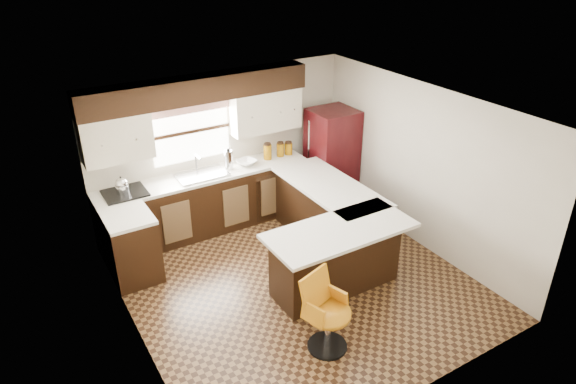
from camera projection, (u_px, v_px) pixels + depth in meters
floor at (296, 282)px, 6.90m from camera, size 4.40×4.40×0.00m
ceiling at (298, 110)px, 5.81m from camera, size 4.40×4.40×0.00m
wall_back at (222, 146)px, 8.03m from camera, size 4.40×0.00×4.40m
wall_front at (425, 301)px, 4.68m from camera, size 4.40×0.00×4.40m
wall_left at (128, 252)px, 5.39m from camera, size 0.00×4.40×4.40m
wall_right at (421, 167)px, 7.33m from camera, size 0.00×4.40×4.40m
base_cab_back at (207, 203)px, 7.94m from camera, size 3.30×0.60×0.90m
base_cab_left at (132, 248)px, 6.82m from camera, size 0.60×0.70×0.90m
counter_back at (205, 176)px, 7.72m from camera, size 3.30×0.60×0.04m
counter_left at (127, 217)px, 6.60m from camera, size 0.60×0.70×0.04m
soffit at (198, 89)px, 7.25m from camera, size 3.40×0.35×0.36m
upper_cab_left at (116, 138)px, 6.92m from camera, size 0.94×0.35×0.64m
upper_cab_right at (265, 111)px, 7.98m from camera, size 1.14×0.35×0.64m
window_pane at (191, 132)px, 7.63m from camera, size 1.20×0.02×0.90m
valance at (190, 107)px, 7.42m from camera, size 1.30×0.06×0.18m
sink at (202, 175)px, 7.67m from camera, size 0.75×0.45×0.03m
dishwasher at (272, 196)px, 8.19m from camera, size 0.58×0.03×0.78m
cooktop at (125, 193)px, 7.14m from camera, size 0.58×0.50×0.02m
peninsula_long at (326, 216)px, 7.59m from camera, size 0.60×1.95×0.90m
peninsula_return at (336, 258)px, 6.60m from camera, size 1.65×0.60×0.90m
counter_pen_long at (330, 187)px, 7.40m from camera, size 0.84×1.95×0.04m
counter_pen_return at (340, 230)px, 6.31m from camera, size 1.89×0.84×0.04m
refrigerator at (332, 158)px, 8.58m from camera, size 0.71×0.68×1.66m
bar_chair at (329, 315)px, 5.61m from camera, size 0.62×0.62×0.93m
kettle at (122, 185)px, 7.06m from camera, size 0.18×0.18×0.25m
percolator at (229, 160)px, 7.83m from camera, size 0.13×0.13×0.30m
mixing_bowl at (247, 162)px, 8.03m from camera, size 0.37×0.37×0.07m
canister_large at (268, 152)px, 8.18m from camera, size 0.13×0.13×0.24m
canister_med at (280, 150)px, 8.30m from camera, size 0.12×0.12×0.21m
canister_small at (288, 149)px, 8.37m from camera, size 0.13×0.13×0.19m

